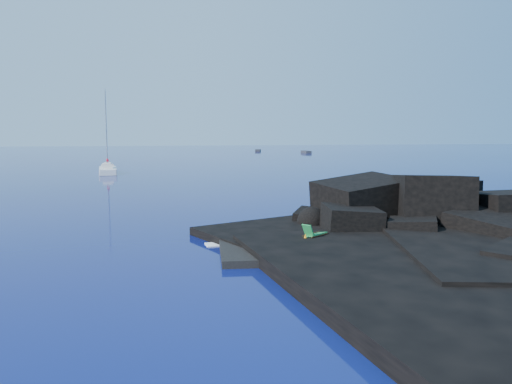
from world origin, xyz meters
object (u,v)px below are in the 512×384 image
(marker_cone, at_px, (305,238))
(distant_boat_a, at_px, (258,151))
(deck_chair, at_px, (316,231))
(sailboat, at_px, (108,173))
(distant_boat_b, at_px, (306,153))
(sunbather, at_px, (326,237))

(marker_cone, bearing_deg, distant_boat_a, 79.08)
(deck_chair, xyz_separation_m, distant_boat_a, (24.03, 127.84, -0.87))
(sailboat, xyz_separation_m, distant_boat_b, (49.38, 61.59, 0.00))
(sailboat, distance_m, distant_boat_a, 86.20)
(sailboat, bearing_deg, marker_cone, -80.08)
(distant_boat_a, relative_size, distant_boat_b, 0.92)
(sailboat, relative_size, marker_cone, 23.85)
(sunbather, height_order, marker_cone, marker_cone)
(sunbather, xyz_separation_m, distant_boat_a, (23.44, 127.81, -0.51))
(deck_chair, bearing_deg, sunbather, -32.93)
(sailboat, height_order, marker_cone, sailboat)
(marker_cone, relative_size, distant_boat_b, 0.10)
(sunbather, bearing_deg, deck_chair, 159.83)
(sunbather, xyz_separation_m, distant_boat_b, (34.19, 112.34, -0.51))
(sailboat, relative_size, distant_boat_b, 2.31)
(sailboat, height_order, distant_boat_b, sailboat)
(distant_boat_a, height_order, distant_boat_b, distant_boat_b)
(marker_cone, xyz_separation_m, distant_boat_a, (24.75, 128.33, -0.60))
(sunbather, distance_m, marker_cone, 1.42)
(distant_boat_b, bearing_deg, marker_cone, -108.26)
(sunbather, relative_size, distant_boat_a, 0.34)
(deck_chair, relative_size, sunbather, 0.94)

